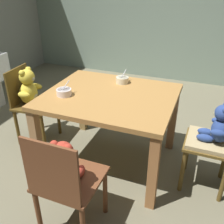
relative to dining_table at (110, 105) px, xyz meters
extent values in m
cube|color=#706B52|center=(0.00, 0.00, -0.64)|extent=(5.20, 5.20, 0.04)
cube|color=#A7753A|center=(0.00, 0.00, 0.09)|extent=(1.15, 0.98, 0.04)
cube|color=#A27649|center=(-0.53, -0.44, -0.28)|extent=(0.07, 0.07, 0.69)
cube|color=#A56A3B|center=(0.53, -0.44, -0.28)|extent=(0.07, 0.07, 0.69)
cube|color=olive|center=(-0.53, 0.44, -0.28)|extent=(0.07, 0.07, 0.69)
cube|color=#996C46|center=(0.53, 0.44, -0.28)|extent=(0.07, 0.07, 0.69)
cube|color=brown|center=(0.89, -0.02, -0.18)|extent=(0.39, 0.37, 0.02)
cylinder|color=brown|center=(0.73, 0.13, -0.41)|extent=(0.04, 0.04, 0.42)
cylinder|color=brown|center=(0.73, -0.17, -0.41)|extent=(0.04, 0.04, 0.42)
cylinder|color=brown|center=(1.06, 0.13, -0.41)|extent=(0.04, 0.04, 0.42)
cylinder|color=brown|center=(1.05, -0.18, -0.41)|extent=(0.04, 0.04, 0.42)
cube|color=tan|center=(0.89, -0.02, -0.16)|extent=(0.36, 0.34, 0.04)
ellipsoid|color=navy|center=(0.96, -0.02, -0.04)|extent=(0.15, 0.18, 0.20)
ellipsoid|color=#CBC78A|center=(0.91, -0.02, -0.05)|extent=(0.05, 0.10, 0.12)
sphere|color=navy|center=(0.95, -0.02, 0.12)|extent=(0.13, 0.13, 0.13)
ellipsoid|color=#CBC78A|center=(0.90, -0.02, 0.11)|extent=(0.05, 0.05, 0.04)
ellipsoid|color=navy|center=(0.94, 0.08, -0.01)|extent=(0.12, 0.06, 0.06)
ellipsoid|color=navy|center=(0.93, -0.12, -0.01)|extent=(0.12, 0.06, 0.06)
ellipsoid|color=navy|center=(0.85, 0.03, -0.11)|extent=(0.13, 0.06, 0.06)
ellipsoid|color=navy|center=(0.85, -0.07, -0.11)|extent=(0.13, 0.06, 0.06)
cube|color=brown|center=(0.03, -0.80, -0.18)|extent=(0.42, 0.42, 0.02)
cube|color=brown|center=(0.03, -1.00, 0.03)|extent=(0.38, 0.02, 0.41)
cylinder|color=brown|center=(0.21, -0.63, -0.41)|extent=(0.04, 0.04, 0.42)
cylinder|color=brown|center=(-0.14, -0.62, -0.41)|extent=(0.04, 0.04, 0.42)
cylinder|color=brown|center=(-0.15, -0.98, -0.41)|extent=(0.04, 0.04, 0.42)
ellipsoid|color=#B73828|center=(0.03, -0.88, -0.07)|extent=(0.18, 0.15, 0.20)
ellipsoid|color=#D9B191|center=(0.03, -0.83, -0.08)|extent=(0.10, 0.05, 0.12)
sphere|color=#B73828|center=(0.03, -0.87, 0.08)|extent=(0.14, 0.14, 0.14)
ellipsoid|color=#D9B191|center=(0.03, -0.82, 0.07)|extent=(0.06, 0.05, 0.04)
sphere|color=#B73828|center=(0.08, -0.88, 0.14)|extent=(0.05, 0.05, 0.05)
sphere|color=#B73828|center=(-0.02, -0.88, 0.14)|extent=(0.05, 0.05, 0.05)
ellipsoid|color=#B73828|center=(0.13, -0.86, -0.05)|extent=(0.06, 0.12, 0.06)
ellipsoid|color=#B73828|center=(-0.07, -0.85, -0.05)|extent=(0.06, 0.12, 0.06)
ellipsoid|color=#B73828|center=(0.08, -0.77, -0.14)|extent=(0.06, 0.13, 0.06)
ellipsoid|color=#B73828|center=(-0.02, -0.77, -0.14)|extent=(0.06, 0.13, 0.06)
cube|color=brown|center=(-0.89, 0.07, -0.18)|extent=(0.40, 0.42, 0.02)
cube|color=brown|center=(-1.07, 0.06, 0.02)|extent=(0.04, 0.37, 0.38)
cylinder|color=brown|center=(-0.72, -0.09, -0.41)|extent=(0.04, 0.04, 0.42)
cylinder|color=brown|center=(-0.74, 0.25, -0.41)|extent=(0.04, 0.04, 0.42)
cylinder|color=brown|center=(-1.04, -0.11, -0.41)|extent=(0.04, 0.04, 0.42)
cylinder|color=brown|center=(-1.06, 0.23, -0.41)|extent=(0.04, 0.04, 0.42)
ellipsoid|color=yellow|center=(-0.96, 0.06, -0.05)|extent=(0.19, 0.22, 0.24)
ellipsoid|color=beige|center=(-0.90, 0.07, -0.07)|extent=(0.07, 0.12, 0.14)
sphere|color=yellow|center=(-0.95, 0.06, 0.13)|extent=(0.16, 0.16, 0.16)
ellipsoid|color=beige|center=(-0.89, 0.07, 0.11)|extent=(0.06, 0.07, 0.05)
sphere|color=yellow|center=(-0.95, 0.01, 0.19)|extent=(0.06, 0.06, 0.06)
sphere|color=yellow|center=(-0.96, 0.12, 0.19)|extent=(0.06, 0.06, 0.06)
ellipsoid|color=yellow|center=(-0.92, -0.05, -0.02)|extent=(0.14, 0.08, 0.07)
ellipsoid|color=yellow|center=(-0.94, 0.18, -0.02)|extent=(0.14, 0.08, 0.07)
ellipsoid|color=yellow|center=(-0.83, 0.01, -0.14)|extent=(0.16, 0.08, 0.07)
ellipsoid|color=yellow|center=(-0.84, 0.13, -0.14)|extent=(0.16, 0.08, 0.07)
cylinder|color=silver|center=(-0.37, -0.16, 0.14)|extent=(0.13, 0.13, 0.06)
cylinder|color=silver|center=(-0.37, -0.16, 0.11)|extent=(0.07, 0.07, 0.01)
cylinder|color=beige|center=(-0.37, -0.16, 0.16)|extent=(0.11, 0.11, 0.01)
cylinder|color=#BCBCC1|center=(-0.36, -0.14, 0.20)|extent=(0.04, 0.09, 0.07)
ellipsoid|color=#BCBCC1|center=(-0.37, -0.17, 0.16)|extent=(0.03, 0.04, 0.01)
cylinder|color=beige|center=(0.01, 0.30, 0.14)|extent=(0.12, 0.12, 0.06)
cylinder|color=beige|center=(0.01, 0.30, 0.11)|extent=(0.07, 0.07, 0.01)
cylinder|color=beige|center=(0.01, 0.30, 0.17)|extent=(0.10, 0.10, 0.01)
cylinder|color=#BCBCC1|center=(0.02, 0.33, 0.20)|extent=(0.03, 0.09, 0.06)
ellipsoid|color=#BCBCC1|center=(0.01, 0.29, 0.16)|extent=(0.03, 0.04, 0.01)
camera|label=1|loc=(0.78, -1.96, 1.06)|focal=41.40mm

